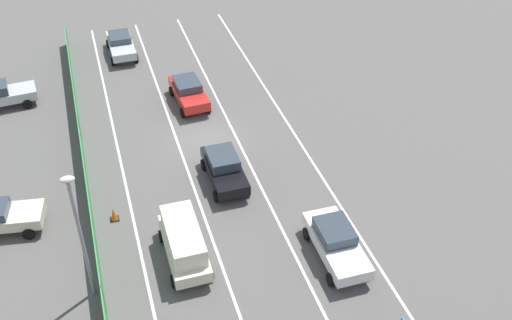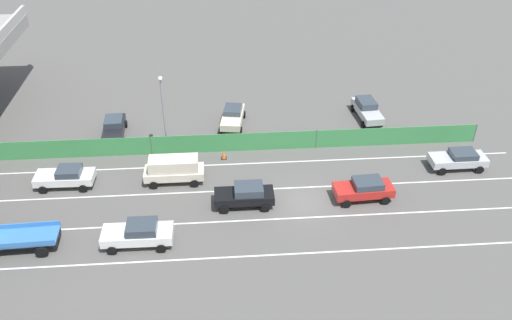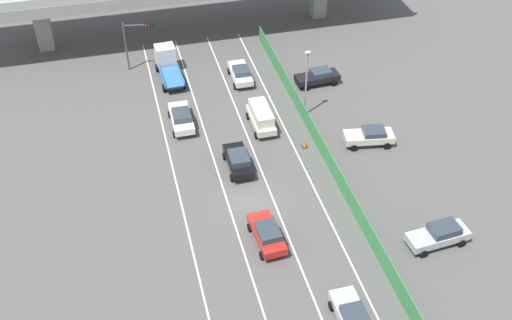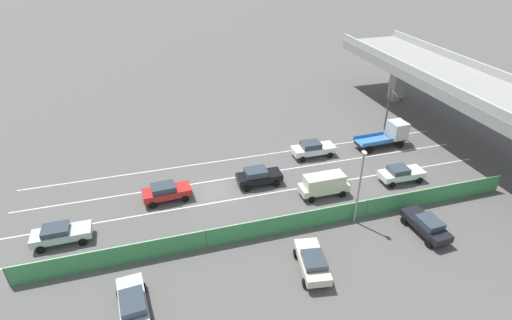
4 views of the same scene
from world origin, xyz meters
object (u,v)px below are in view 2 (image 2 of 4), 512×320
(parked_sedan_dark, at_px, (114,127))
(parked_wagon_silver, at_px, (367,109))
(car_sedan_black, at_px, (245,195))
(parked_sedan_cream, at_px, (233,116))
(car_van_cream, at_px, (174,169))
(traffic_cone, at_px, (224,155))
(car_sedan_white, at_px, (139,233))
(car_sedan_red, at_px, (364,188))
(car_hatchback_white, at_px, (66,176))
(street_lamp, at_px, (163,107))
(car_sedan_silver, at_px, (459,159))

(parked_sedan_dark, bearing_deg, parked_wagon_silver, -86.17)
(car_sedan_black, xyz_separation_m, parked_sedan_cream, (11.98, 0.44, -0.05))
(car_van_cream, xyz_separation_m, traffic_cone, (2.96, -3.86, -0.84))
(car_sedan_white, height_order, parked_wagon_silver, parked_wagon_silver)
(parked_sedan_dark, bearing_deg, car_van_cream, -142.71)
(car_sedan_red, xyz_separation_m, parked_sedan_cream, (11.87, 9.18, -0.03))
(car_sedan_white, height_order, car_hatchback_white, car_sedan_white)
(street_lamp, height_order, traffic_cone, street_lamp)
(car_sedan_silver, relative_size, car_sedan_black, 1.04)
(car_sedan_white, height_order, parked_sedan_cream, car_sedan_white)
(car_sedan_silver, xyz_separation_m, car_van_cream, (-0.17, 22.51, 0.32))
(traffic_cone, bearing_deg, parked_wagon_silver, -66.05)
(parked_wagon_silver, bearing_deg, parked_sedan_dark, 93.83)
(car_sedan_black, relative_size, parked_sedan_cream, 0.94)
(car_sedan_red, relative_size, traffic_cone, 6.02)
(car_sedan_white, relative_size, car_sedan_black, 1.08)
(car_hatchback_white, bearing_deg, car_sedan_red, -98.39)
(car_van_cream, distance_m, traffic_cone, 4.94)
(car_van_cream, height_order, traffic_cone, car_van_cream)
(car_hatchback_white, xyz_separation_m, parked_sedan_cream, (8.60, -12.99, 0.00))
(car_sedan_white, bearing_deg, car_sedan_silver, -73.62)
(traffic_cone, bearing_deg, parked_sedan_cream, -9.75)
(parked_wagon_silver, bearing_deg, car_van_cream, 117.30)
(traffic_cone, bearing_deg, car_sedan_black, -167.41)
(parked_sedan_cream, xyz_separation_m, street_lamp, (-4.18, 5.66, 3.29))
(car_sedan_white, distance_m, parked_sedan_dark, 14.86)
(parked_sedan_cream, relative_size, traffic_cone, 6.25)
(parked_wagon_silver, bearing_deg, traffic_cone, 113.95)
(car_sedan_silver, distance_m, car_hatchback_white, 30.67)
(car_sedan_white, height_order, car_sedan_black, car_sedan_white)
(car_sedan_silver, relative_size, street_lamp, 0.65)
(car_sedan_white, bearing_deg, car_sedan_black, -63.23)
(car_sedan_silver, distance_m, car_van_cream, 22.51)
(car_van_cream, xyz_separation_m, parked_wagon_silver, (8.91, -17.27, -0.25))
(car_sedan_white, relative_size, street_lamp, 0.68)
(car_sedan_black, distance_m, car_hatchback_white, 13.86)
(car_sedan_black, bearing_deg, car_sedan_silver, -78.39)
(car_sedan_black, bearing_deg, car_van_cream, 57.39)
(traffic_cone, bearing_deg, street_lamp, 72.56)
(car_sedan_white, bearing_deg, parked_sedan_dark, 14.30)
(car_van_cream, height_order, car_sedan_red, car_van_cream)
(car_van_cream, distance_m, car_sedan_red, 14.39)
(street_lamp, relative_size, traffic_cone, 9.35)
(parked_wagon_silver, height_order, street_lamp, street_lamp)
(parked_sedan_dark, bearing_deg, traffic_cone, -115.01)
(car_sedan_black, bearing_deg, parked_sedan_cream, 2.12)
(car_sedan_red, xyz_separation_m, street_lamp, (7.69, 14.84, 3.25))
(car_sedan_red, distance_m, car_hatchback_white, 22.41)
(car_sedan_red, bearing_deg, parked_sedan_cream, 37.72)
(car_sedan_silver, xyz_separation_m, car_sedan_red, (-3.43, 8.50, 0.05))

